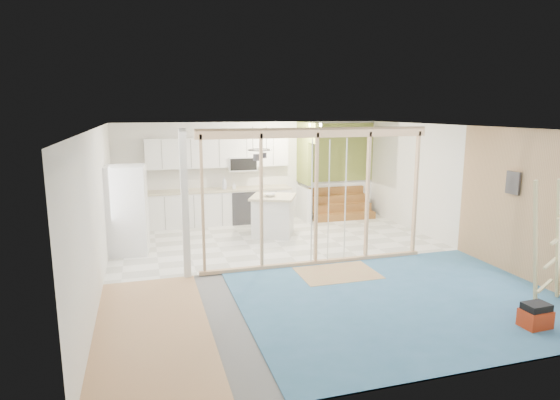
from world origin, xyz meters
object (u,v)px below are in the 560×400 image
object	(u,v)px
fridge	(127,210)
ladder	(550,241)
island	(273,216)
toolbox	(535,316)

from	to	relation	value
fridge	ladder	distance (m)	7.56
fridge	ladder	size ratio (longest dim) A/B	0.95
fridge	island	xyz separation A→B (m)	(3.20, 0.49, -0.43)
toolbox	ladder	xyz separation A→B (m)	(0.82, 0.66, 0.81)
fridge	ladder	bearing A→B (deg)	-30.90
fridge	toolbox	world-z (taller)	fridge
ladder	toolbox	bearing A→B (deg)	-161.84
toolbox	fridge	bearing A→B (deg)	134.17
toolbox	ladder	world-z (taller)	ladder
toolbox	ladder	size ratio (longest dim) A/B	0.20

